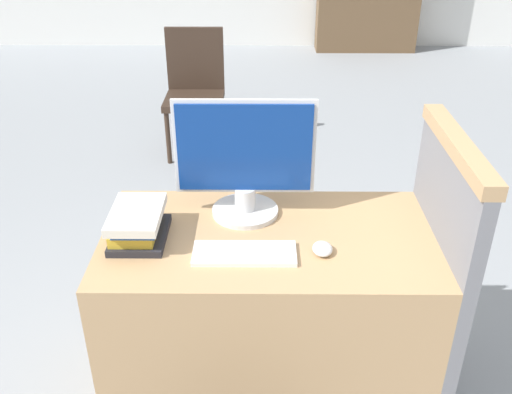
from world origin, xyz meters
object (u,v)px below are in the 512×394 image
(keyboard, at_px, (244,253))
(mouse, at_px, (322,249))
(far_chair, at_px, (195,86))
(monitor, at_px, (245,161))
(book_stack, at_px, (137,224))

(keyboard, distance_m, mouse, 0.27)
(far_chair, bearing_deg, monitor, -79.57)
(keyboard, xyz_separation_m, book_stack, (-0.38, 0.10, 0.05))
(monitor, bearing_deg, far_chair, 100.87)
(monitor, xyz_separation_m, keyboard, (0.00, -0.29, -0.22))
(book_stack, height_order, far_chair, far_chair)
(keyboard, bearing_deg, book_stack, 165.03)
(monitor, relative_size, keyboard, 1.46)
(book_stack, bearing_deg, mouse, -7.31)
(monitor, distance_m, far_chair, 2.42)
(far_chair, bearing_deg, keyboard, -80.64)
(mouse, distance_m, book_stack, 0.66)
(monitor, relative_size, book_stack, 1.93)
(book_stack, bearing_deg, monitor, 25.94)
(book_stack, bearing_deg, keyboard, -14.97)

